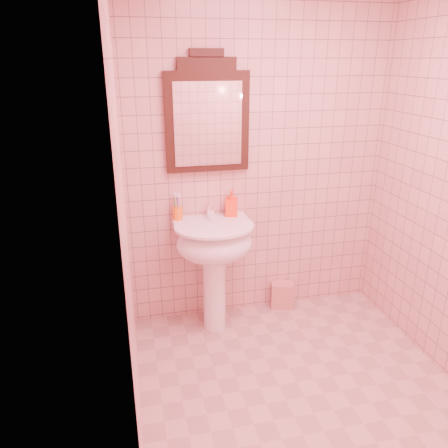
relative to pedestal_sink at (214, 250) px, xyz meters
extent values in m
plane|color=tan|center=(0.39, -0.87, -0.66)|extent=(2.20, 2.20, 0.00)
cube|color=#DAA898|center=(0.39, 0.23, 0.59)|extent=(2.00, 0.02, 2.50)
cylinder|color=white|center=(0.00, 0.01, -0.31)|extent=(0.17, 0.17, 0.70)
ellipsoid|color=white|center=(0.00, -0.01, 0.06)|extent=(0.56, 0.46, 0.28)
cube|color=white|center=(0.00, 0.15, 0.17)|extent=(0.56, 0.15, 0.05)
cylinder|color=white|center=(0.00, -0.01, 0.19)|extent=(0.58, 0.58, 0.02)
cylinder|color=white|center=(0.00, 0.15, 0.25)|extent=(0.04, 0.04, 0.09)
cylinder|color=white|center=(0.00, 0.10, 0.28)|extent=(0.02, 0.10, 0.02)
cylinder|color=white|center=(0.00, 0.05, 0.26)|extent=(0.02, 0.02, 0.04)
cube|color=white|center=(0.00, 0.16, 0.30)|extent=(0.02, 0.07, 0.01)
cube|color=black|center=(0.00, 0.20, 0.90)|extent=(0.60, 0.05, 0.69)
cube|color=black|center=(0.00, 0.20, 1.29)|extent=(0.40, 0.05, 0.09)
cube|color=black|center=(0.00, 0.20, 1.35)|extent=(0.23, 0.05, 0.06)
cube|color=white|center=(0.00, 0.17, 0.89)|extent=(0.48, 0.01, 0.58)
cylinder|color=orange|center=(-0.24, 0.17, 0.25)|extent=(0.08, 0.08, 0.10)
cylinder|color=silver|center=(-0.22, 0.17, 0.29)|extent=(0.01, 0.01, 0.18)
cylinder|color=#338CD8|center=(-0.23, 0.19, 0.29)|extent=(0.01, 0.01, 0.18)
cylinder|color=#E5334C|center=(-0.25, 0.19, 0.29)|extent=(0.01, 0.01, 0.18)
cylinder|color=#3FBF59|center=(-0.26, 0.17, 0.29)|extent=(0.01, 0.01, 0.18)
cylinder|color=#D8CC4C|center=(-0.25, 0.16, 0.29)|extent=(0.01, 0.01, 0.18)
cylinder|color=purple|center=(-0.23, 0.16, 0.29)|extent=(0.01, 0.01, 0.18)
imported|color=#FE3C15|center=(0.17, 0.16, 0.30)|extent=(0.11, 0.11, 0.20)
cube|color=tan|center=(0.61, 0.17, -0.55)|extent=(0.21, 0.16, 0.22)
camera|label=1|loc=(-0.58, -2.87, 1.32)|focal=35.00mm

